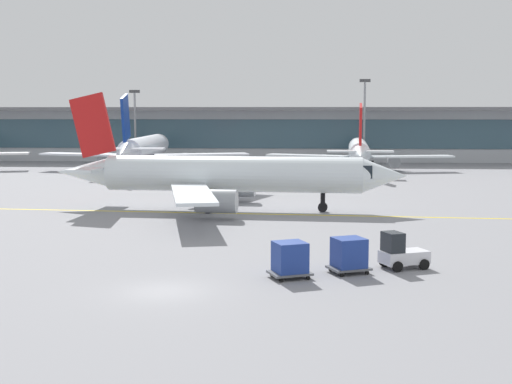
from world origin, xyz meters
name	(u,v)px	position (x,y,z in m)	size (l,w,h in m)	color
ground_plane	(164,291)	(0.00, 0.00, 0.00)	(400.00, 400.00, 0.00)	gray
taxiway_centreline_stripe	(231,213)	(0.83, 26.38, 0.00)	(110.00, 0.36, 0.01)	yellow
terminal_concourse	(261,133)	(0.00, 92.34, 4.92)	(174.92, 11.00, 9.60)	#B2B7BC
gate_airplane_1	(145,148)	(-16.20, 69.59, 3.35)	(31.32, 33.66, 11.16)	silver
gate_airplane_2	(359,151)	(15.77, 71.99, 2.99)	(27.91, 30.09, 9.96)	white
taxiing_regional_jet	(229,175)	(0.42, 28.41, 3.16)	(31.84, 29.52, 10.54)	white
baggage_tug	(401,253)	(12.35, 5.71, 0.89)	(2.94, 2.39, 2.10)	silver
cargo_dolly_lead	(349,254)	(9.36, 4.44, 1.05)	(2.56, 2.29, 1.94)	#595B60
cargo_dolly_trailing	(290,258)	(6.16, 3.08, 1.05)	(2.56, 2.29, 1.94)	#595B60
apron_light_mast_1	(135,123)	(-21.33, 85.42, 6.93)	(1.80, 0.36, 12.51)	gray
apron_light_mast_2	(364,118)	(17.75, 84.69, 7.80)	(1.80, 0.36, 14.22)	gray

